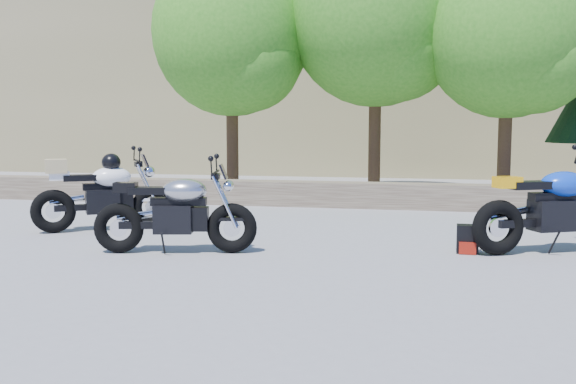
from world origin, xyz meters
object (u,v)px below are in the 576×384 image
Objects in this scene: backpack at (467,239)px; silver_bike at (176,213)px; blue_bike at (555,209)px; white_bike at (103,193)px.

silver_bike is at bearing -166.73° from backpack.
blue_bike is 1.20m from backpack.
silver_bike is 3.75m from backpack.
blue_bike is at bearing 16.85° from backpack.
white_bike is 0.89× the size of blue_bike.
silver_bike is 5.67× the size of backpack.
silver_bike is 4.87m from blue_bike.
blue_bike is at bearing -37.36° from white_bike.
backpack is (3.65, 0.78, -0.34)m from silver_bike.
silver_bike is at bearing -72.97° from white_bike.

